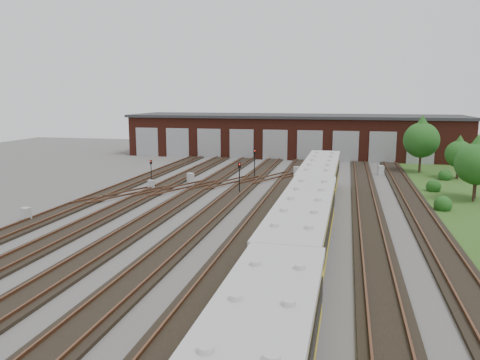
# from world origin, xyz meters

# --- Properties ---
(ground) EXTENTS (120.00, 120.00, 0.00)m
(ground) POSITION_xyz_m (0.00, 0.00, 0.00)
(ground) COLOR #474442
(ground) RESTS_ON ground
(track_network) EXTENTS (30.40, 70.00, 0.33)m
(track_network) POSITION_xyz_m (-0.17, 0.59, 0.11)
(track_network) COLOR black
(track_network) RESTS_ON ground
(maintenance_shed) EXTENTS (51.00, 12.50, 6.35)m
(maintenance_shed) POSITION_xyz_m (-0.01, 39.97, 3.20)
(maintenance_shed) COLOR #4F1D13
(maintenance_shed) RESTS_ON ground
(grass_verge) EXTENTS (8.00, 55.00, 0.05)m
(grass_verge) POSITION_xyz_m (19.00, 10.00, 0.03)
(grass_verge) COLOR #2A501A
(grass_verge) RESTS_ON ground
(metro_train) EXTENTS (3.01, 47.99, 3.30)m
(metro_train) POSITION_xyz_m (6.00, -8.04, 2.02)
(metro_train) COLOR black
(metro_train) RESTS_ON ground
(signal_mast_0) EXTENTS (0.24, 0.22, 2.73)m
(signal_mast_0) POSITION_xyz_m (-11.44, 11.20, 1.75)
(signal_mast_0) COLOR black
(signal_mast_0) RESTS_ON ground
(signal_mast_1) EXTENTS (0.30, 0.29, 3.02)m
(signal_mast_1) POSITION_xyz_m (-1.69, 9.50, 1.95)
(signal_mast_1) COLOR black
(signal_mast_1) RESTS_ON ground
(signal_mast_2) EXTENTS (0.33, 0.32, 3.60)m
(signal_mast_2) POSITION_xyz_m (5.80, 11.23, 2.31)
(signal_mast_2) COLOR black
(signal_mast_2) RESTS_ON ground
(signal_mast_3) EXTENTS (0.31, 0.29, 3.29)m
(signal_mast_3) POSITION_xyz_m (-1.99, 18.45, 2.11)
(signal_mast_3) COLOR black
(signal_mast_3) RESTS_ON ground
(relay_cabinet_0) EXTENTS (0.72, 0.63, 1.04)m
(relay_cabinet_0) POSITION_xyz_m (-15.00, -3.75, 0.52)
(relay_cabinet_0) COLOR #ACAFB1
(relay_cabinet_0) RESTS_ON ground
(relay_cabinet_1) EXTENTS (0.59, 0.50, 0.94)m
(relay_cabinet_1) POSITION_xyz_m (-10.79, 9.61, 0.47)
(relay_cabinet_1) COLOR #ACAFB1
(relay_cabinet_1) RESTS_ON ground
(relay_cabinet_2) EXTENTS (0.80, 0.75, 1.06)m
(relay_cabinet_2) POSITION_xyz_m (-8.10, 13.91, 0.53)
(relay_cabinet_2) COLOR #ACAFB1
(relay_cabinet_2) RESTS_ON ground
(relay_cabinet_3) EXTENTS (0.74, 0.65, 1.10)m
(relay_cabinet_3) POSITION_xyz_m (2.55, 20.81, 0.55)
(relay_cabinet_3) COLOR #ACAFB1
(relay_cabinet_3) RESTS_ON ground
(relay_cabinet_4) EXTENTS (0.77, 0.69, 1.10)m
(relay_cabinet_4) POSITION_xyz_m (12.21, 23.82, 0.55)
(relay_cabinet_4) COLOR #ACAFB1
(relay_cabinet_4) RESTS_ON ground
(tree_0) EXTENTS (4.23, 4.23, 7.01)m
(tree_0) POSITION_xyz_m (16.90, 26.42, 4.50)
(tree_0) COLOR #321E16
(tree_0) RESTS_ON ground
(tree_1) EXTENTS (3.01, 3.01, 4.98)m
(tree_1) POSITION_xyz_m (20.43, 22.81, 3.20)
(tree_1) COLOR #321E16
(tree_1) RESTS_ON ground
(tree_2) EXTENTS (3.63, 3.63, 6.01)m
(tree_2) POSITION_xyz_m (19.23, 10.71, 3.87)
(tree_2) COLOR #321E16
(tree_2) RESTS_ON ground
(tree_3) EXTENTS (2.90, 2.90, 4.80)m
(tree_3) POSITION_xyz_m (19.68, 12.14, 3.08)
(tree_3) COLOR #321E16
(tree_3) RESTS_ON ground
(bush_0) EXTENTS (1.44, 1.44, 1.44)m
(bush_0) POSITION_xyz_m (16.00, 6.73, 0.72)
(bush_0) COLOR #194B15
(bush_0) RESTS_ON ground
(bush_1) EXTENTS (1.41, 1.41, 1.41)m
(bush_1) POSITION_xyz_m (16.60, 14.76, 0.71)
(bush_1) COLOR #194B15
(bush_1) RESTS_ON ground
(bush_2) EXTENTS (1.43, 1.43, 1.43)m
(bush_2) POSITION_xyz_m (18.95, 21.75, 0.72)
(bush_2) COLOR #194B15
(bush_2) RESTS_ON ground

